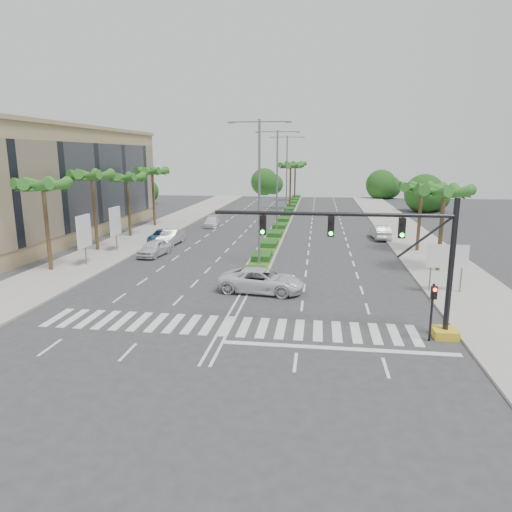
{
  "coord_description": "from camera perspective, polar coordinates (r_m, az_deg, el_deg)",
  "views": [
    {
      "loc": [
        4.83,
        -23.24,
        9.22
      ],
      "look_at": [
        1.03,
        4.51,
        3.0
      ],
      "focal_mm": 32.0,
      "sensor_mm": 36.0,
      "label": 1
    }
  ],
  "objects": [
    {
      "name": "building",
      "position": [
        58.18,
        -24.48,
        8.24
      ],
      "size": [
        12.0,
        36.0,
        12.0
      ],
      "primitive_type": "cube",
      "color": "tan",
      "rests_on": "ground"
    },
    {
      "name": "median_grass",
      "position": [
        69.0,
        3.73,
        5.0
      ],
      "size": [
        1.8,
        75.0,
        0.04
      ],
      "primitive_type": "cube",
      "color": "#30501B",
      "rests_on": "median"
    },
    {
      "name": "car_crossing",
      "position": [
        31.27,
        0.72,
        -3.08
      ],
      "size": [
        6.12,
        3.38,
        1.62
      ],
      "primitive_type": "imported",
      "rotation": [
        0.0,
        0.0,
        1.45
      ],
      "color": "silver",
      "rests_on": "ground"
    },
    {
      "name": "streetlight_far",
      "position": [
        69.45,
        3.87,
        10.5
      ],
      "size": [
        5.1,
        0.25,
        12.0
      ],
      "color": "slate",
      "rests_on": "ground"
    },
    {
      "name": "palm_median_a",
      "position": [
        78.42,
        4.34,
        10.99
      ],
      "size": [
        4.57,
        4.68,
        8.05
      ],
      "color": "brown",
      "rests_on": "ground"
    },
    {
      "name": "car_parked_d",
      "position": [
        60.23,
        -5.56,
        4.27
      ],
      "size": [
        2.29,
        4.57,
        1.27
      ],
      "primitive_type": "imported",
      "rotation": [
        0.0,
        0.0,
        0.12
      ],
      "color": "white",
      "rests_on": "ground"
    },
    {
      "name": "streetlight_near",
      "position": [
        37.63,
        0.42,
        8.84
      ],
      "size": [
        5.1,
        0.25,
        12.0
      ],
      "color": "slate",
      "rests_on": "ground"
    },
    {
      "name": "car_parked_c",
      "position": [
        50.07,
        -11.73,
        2.43
      ],
      "size": [
        2.75,
        5.09,
        1.36
      ],
      "primitive_type": "imported",
      "rotation": [
        0.0,
        0.0,
        0.1
      ],
      "color": "#2C5A88",
      "rests_on": "ground"
    },
    {
      "name": "footpath_right",
      "position": [
        45.4,
        20.83,
        0.07
      ],
      "size": [
        6.0,
        120.0,
        0.15
      ],
      "primitive_type": "cube",
      "color": "gray",
      "rests_on": "ground"
    },
    {
      "name": "signal_gantry",
      "position": [
        24.35,
        18.08,
        -1.8
      ],
      "size": [
        12.6,
        1.2,
        7.2
      ],
      "color": "gold",
      "rests_on": "ground"
    },
    {
      "name": "car_parked_a",
      "position": [
        43.47,
        -12.6,
        0.98
      ],
      "size": [
        2.36,
        4.6,
        1.5
      ],
      "primitive_type": "imported",
      "rotation": [
        0.0,
        0.0,
        -0.14
      ],
      "color": "silver",
      "rests_on": "ground"
    },
    {
      "name": "direction_sign",
      "position": [
        33.11,
        22.8,
        -0.27
      ],
      "size": [
        2.7,
        0.11,
        3.4
      ],
      "color": "slate",
      "rests_on": "ground"
    },
    {
      "name": "median",
      "position": [
        69.02,
        3.73,
        4.9
      ],
      "size": [
        2.2,
        75.0,
        0.2
      ],
      "primitive_type": "cube",
      "color": "gray",
      "rests_on": "ground"
    },
    {
      "name": "pedestrian_signal",
      "position": [
        24.37,
        21.22,
        -5.48
      ],
      "size": [
        0.28,
        0.36,
        3.0
      ],
      "color": "black",
      "rests_on": "ground"
    },
    {
      "name": "palm_left_near",
      "position": [
        39.58,
        -25.07,
        7.69
      ],
      "size": [
        4.57,
        4.68,
        7.55
      ],
      "color": "brown",
      "rests_on": "ground"
    },
    {
      "name": "palm_left_far",
      "position": [
        53.73,
        -15.81,
        9.15
      ],
      "size": [
        4.57,
        4.68,
        7.35
      ],
      "color": "brown",
      "rests_on": "ground"
    },
    {
      "name": "palm_left_mid",
      "position": [
        46.48,
        -19.79,
        9.15
      ],
      "size": [
        4.57,
        4.68,
        7.95
      ],
      "color": "brown",
      "rests_on": "ground"
    },
    {
      "name": "palm_left_end",
      "position": [
        61.13,
        -12.83,
        10.02
      ],
      "size": [
        4.57,
        4.68,
        7.75
      ],
      "color": "brown",
      "rests_on": "ground"
    },
    {
      "name": "ground",
      "position": [
        25.47,
        -3.71,
        -8.73
      ],
      "size": [
        160.0,
        160.0,
        0.0
      ],
      "primitive_type": "plane",
      "color": "#333335",
      "rests_on": "ground"
    },
    {
      "name": "palm_right_near",
      "position": [
        38.6,
        22.47,
        7.1
      ],
      "size": [
        4.57,
        4.68,
        7.05
      ],
      "color": "brown",
      "rests_on": "ground"
    },
    {
      "name": "streetlight_mid",
      "position": [
        53.52,
        2.65,
        9.92
      ],
      "size": [
        5.1,
        0.25,
        12.0
      ],
      "color": "slate",
      "rests_on": "ground"
    },
    {
      "name": "billboard_far",
      "position": [
        45.97,
        -17.19,
        4.14
      ],
      "size": [
        0.18,
        2.1,
        4.35
      ],
      "color": "slate",
      "rests_on": "ground"
    },
    {
      "name": "palm_right_far",
      "position": [
        46.38,
        20.0,
        7.69
      ],
      "size": [
        4.57,
        4.68,
        6.75
      ],
      "color": "brown",
      "rests_on": "ground"
    },
    {
      "name": "billboard_near",
      "position": [
        40.68,
        -20.71,
        2.86
      ],
      "size": [
        0.18,
        2.1,
        4.35
      ],
      "color": "slate",
      "rests_on": "ground"
    },
    {
      "name": "car_right",
      "position": [
        52.91,
        15.28,
        2.91
      ],
      "size": [
        2.02,
        4.9,
        1.58
      ],
      "primitive_type": "imported",
      "rotation": [
        0.0,
        0.0,
        3.22
      ],
      "color": "silver",
      "rests_on": "ground"
    },
    {
      "name": "palm_median_b",
      "position": [
        93.39,
        4.93,
        11.22
      ],
      "size": [
        4.57,
        4.68,
        8.05
      ],
      "color": "brown",
      "rests_on": "ground"
    },
    {
      "name": "car_parked_b",
      "position": [
        48.74,
        -10.63,
        2.33
      ],
      "size": [
        1.95,
        4.8,
        1.55
      ],
      "primitive_type": "imported",
      "rotation": [
        0.0,
        0.0,
        -0.07
      ],
      "color": "silver",
      "rests_on": "ground"
    },
    {
      "name": "footpath_left",
      "position": [
        48.52,
        -16.74,
        1.12
      ],
      "size": [
        6.0,
        120.0,
        0.15
      ],
      "primitive_type": "cube",
      "color": "gray",
      "rests_on": "ground"
    }
  ]
}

